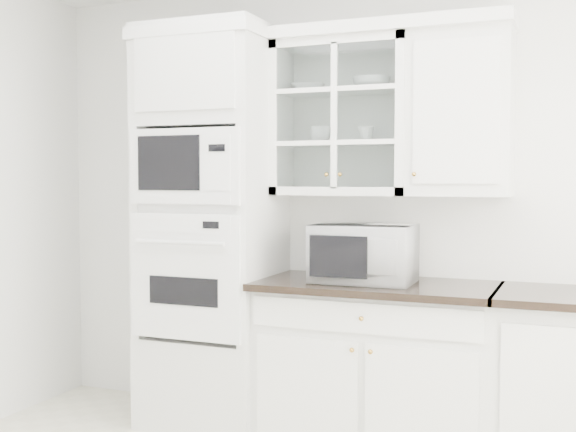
% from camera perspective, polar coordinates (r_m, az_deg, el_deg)
% --- Properties ---
extents(room_shell, '(4.00, 3.50, 2.70)m').
position_cam_1_polar(room_shell, '(3.19, -2.58, 8.07)').
color(room_shell, white).
rests_on(room_shell, ground).
extents(oven_column, '(0.76, 0.68, 2.40)m').
position_cam_1_polar(oven_column, '(4.40, -6.04, -0.91)').
color(oven_column, silver).
rests_on(oven_column, ground).
extents(base_cabinet_run, '(1.32, 0.67, 0.92)m').
position_cam_1_polar(base_cabinet_run, '(4.17, 7.06, -11.41)').
color(base_cabinet_run, silver).
rests_on(base_cabinet_run, ground).
extents(extra_base_cabinet, '(0.72, 0.67, 0.92)m').
position_cam_1_polar(extra_base_cabinet, '(4.03, 21.22, -12.07)').
color(extra_base_cabinet, silver).
rests_on(extra_base_cabinet, ground).
extents(upper_cabinet_glass, '(0.80, 0.33, 0.90)m').
position_cam_1_polar(upper_cabinet_glass, '(4.26, 4.39, 7.73)').
color(upper_cabinet_glass, silver).
rests_on(upper_cabinet_glass, room_shell).
extents(upper_cabinet_solid, '(0.55, 0.33, 0.90)m').
position_cam_1_polar(upper_cabinet_solid, '(4.10, 13.49, 7.84)').
color(upper_cabinet_solid, silver).
rests_on(upper_cabinet_solid, room_shell).
extents(crown_molding, '(2.14, 0.38, 0.07)m').
position_cam_1_polar(crown_molding, '(4.33, 2.95, 14.13)').
color(crown_molding, white).
rests_on(crown_molding, room_shell).
extents(countertop_microwave, '(0.57, 0.48, 0.32)m').
position_cam_1_polar(countertop_microwave, '(4.06, 6.06, -2.92)').
color(countertop_microwave, white).
rests_on(countertop_microwave, base_cabinet_run).
extents(bowl_a, '(0.26, 0.26, 0.05)m').
position_cam_1_polar(bowl_a, '(4.37, 1.59, 10.05)').
color(bowl_a, white).
rests_on(bowl_a, upper_cabinet_glass).
extents(bowl_b, '(0.23, 0.23, 0.07)m').
position_cam_1_polar(bowl_b, '(4.23, 6.63, 10.39)').
color(bowl_b, white).
rests_on(bowl_b, upper_cabinet_glass).
extents(cup_a, '(0.14, 0.14, 0.10)m').
position_cam_1_polar(cup_a, '(4.31, 2.61, 6.45)').
color(cup_a, white).
rests_on(cup_a, upper_cabinet_glass).
extents(cup_b, '(0.11, 0.11, 0.09)m').
position_cam_1_polar(cup_b, '(4.20, 6.22, 6.45)').
color(cup_b, white).
rests_on(cup_b, upper_cabinet_glass).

